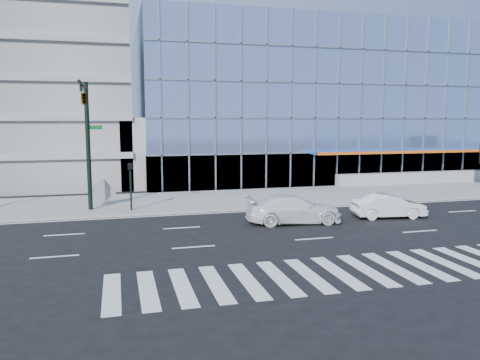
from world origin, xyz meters
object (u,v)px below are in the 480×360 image
object	(u,v)px
ped_signal_post	(131,179)
white_sedan	(388,206)
traffic_signal	(85,114)
tilted_panel	(102,192)
white_suv	(294,209)

from	to	relation	value
ped_signal_post	white_sedan	xyz separation A→B (m)	(14.82, -5.44, -1.43)
traffic_signal	tilted_panel	bearing A→B (deg)	76.14
white_suv	tilted_panel	bearing A→B (deg)	59.87
ped_signal_post	tilted_panel	xyz separation A→B (m)	(-1.80, 2.43, -1.08)
white_sedan	tilted_panel	size ratio (longest dim) A/B	3.30
white_suv	white_sedan	distance (m)	6.00
white_sedan	tilted_panel	distance (m)	18.40
traffic_signal	white_sedan	size ratio (longest dim) A/B	1.86
white_suv	tilted_panel	world-z (taller)	tilted_panel
ped_signal_post	white_suv	world-z (taller)	ped_signal_post
white_suv	ped_signal_post	bearing A→B (deg)	64.90
traffic_signal	ped_signal_post	xyz separation A→B (m)	(2.50, 0.37, -4.02)
ped_signal_post	tilted_panel	distance (m)	3.22
traffic_signal	white_sedan	world-z (taller)	traffic_signal
traffic_signal	white_suv	xyz separation A→B (m)	(11.32, -4.94, -5.37)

